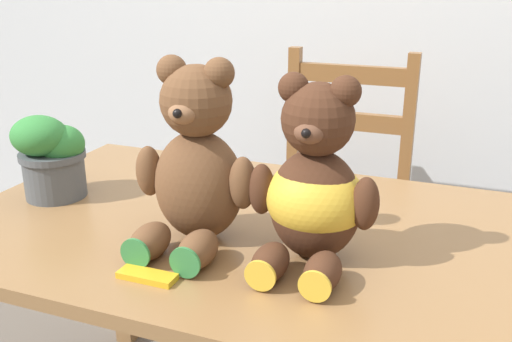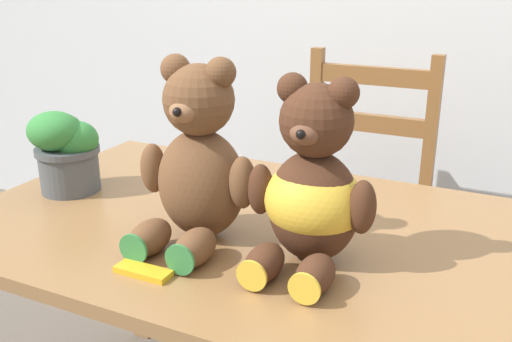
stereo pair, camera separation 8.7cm
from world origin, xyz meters
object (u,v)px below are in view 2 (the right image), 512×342
(chocolate_bar, at_px, (143,271))
(teddy_bear_left, at_px, (198,164))
(wooden_chair_behind, at_px, (356,209))
(teddy_bear_right, at_px, (312,191))
(potted_plant, at_px, (66,149))

(chocolate_bar, bearing_deg, teddy_bear_left, 86.33)
(wooden_chair_behind, height_order, chocolate_bar, wooden_chair_behind)
(teddy_bear_left, relative_size, chocolate_bar, 3.43)
(teddy_bear_right, bearing_deg, potted_plant, -6.57)
(teddy_bear_left, xyz_separation_m, potted_plant, (-0.44, 0.09, -0.05))
(teddy_bear_left, height_order, teddy_bear_right, teddy_bear_left)
(teddy_bear_left, distance_m, teddy_bear_right, 0.25)
(teddy_bear_right, xyz_separation_m, chocolate_bar, (-0.26, -0.19, -0.14))
(potted_plant, distance_m, chocolate_bar, 0.52)
(wooden_chair_behind, height_order, teddy_bear_left, teddy_bear_left)
(wooden_chair_behind, height_order, teddy_bear_right, teddy_bear_right)
(wooden_chair_behind, bearing_deg, teddy_bear_right, 99.17)
(wooden_chair_behind, relative_size, potted_plant, 4.72)
(teddy_bear_left, xyz_separation_m, teddy_bear_right, (0.25, 0.00, -0.02))
(teddy_bear_right, height_order, chocolate_bar, teddy_bear_right)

